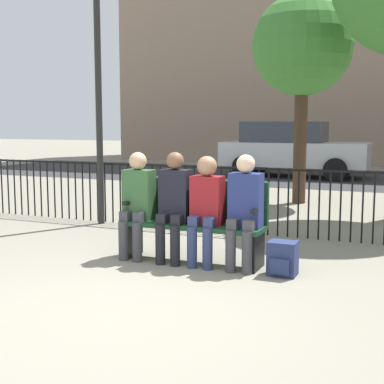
{
  "coord_description": "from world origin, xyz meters",
  "views": [
    {
      "loc": [
        2.31,
        -3.73,
        1.55
      ],
      "look_at": [
        0.0,
        1.68,
        0.8
      ],
      "focal_mm": 50.0,
      "sensor_mm": 36.0,
      "label": 1
    }
  ],
  "objects": [
    {
      "name": "backpack",
      "position": [
        1.06,
        1.56,
        0.17
      ],
      "size": [
        0.29,
        0.27,
        0.36
      ],
      "color": "navy",
      "rests_on": "ground"
    },
    {
      "name": "seated_person_2",
      "position": [
        0.19,
        1.63,
        0.68
      ],
      "size": [
        0.34,
        0.39,
        1.21
      ],
      "color": "navy",
      "rests_on": "ground"
    },
    {
      "name": "lamp_post",
      "position": [
        -2.24,
        3.3,
        2.69
      ],
      "size": [
        0.28,
        0.28,
        4.14
      ],
      "color": "black",
      "rests_on": "ground"
    },
    {
      "name": "street_surface",
      "position": [
        0.0,
        12.0,
        0.0
      ],
      "size": [
        24.0,
        6.0,
        0.01
      ],
      "color": "#2B2B2D",
      "rests_on": "ground"
    },
    {
      "name": "ground_plane",
      "position": [
        0.0,
        0.0,
        0.0
      ],
      "size": [
        80.0,
        80.0,
        0.0
      ],
      "primitive_type": "plane",
      "color": "gray"
    },
    {
      "name": "fence_railing",
      "position": [
        -0.02,
        3.45,
        0.56
      ],
      "size": [
        9.01,
        0.03,
        0.95
      ],
      "color": "black",
      "rests_on": "ground"
    },
    {
      "name": "seated_person_3",
      "position": [
        0.63,
        1.63,
        0.68
      ],
      "size": [
        0.34,
        0.39,
        1.23
      ],
      "color": "#3D3D42",
      "rests_on": "ground"
    },
    {
      "name": "parked_car_0",
      "position": [
        -1.17,
        11.91,
        0.84
      ],
      "size": [
        4.2,
        1.94,
        1.62
      ],
      "color": "#B7B7BC",
      "rests_on": "ground"
    },
    {
      "name": "seated_person_1",
      "position": [
        -0.2,
        1.63,
        0.69
      ],
      "size": [
        0.34,
        0.39,
        1.24
      ],
      "color": "black",
      "rests_on": "ground"
    },
    {
      "name": "tree_0",
      "position": [
        0.15,
        6.72,
        3.01
      ],
      "size": [
        1.93,
        1.93,
        4.01
      ],
      "color": "#422D1E",
      "rests_on": "ground"
    },
    {
      "name": "seated_person_0",
      "position": [
        -0.67,
        1.63,
        0.69
      ],
      "size": [
        0.34,
        0.39,
        1.23
      ],
      "color": "#3D3D42",
      "rests_on": "ground"
    },
    {
      "name": "park_bench",
      "position": [
        0.0,
        1.76,
        0.49
      ],
      "size": [
        1.64,
        0.45,
        0.92
      ],
      "color": "#14381E",
      "rests_on": "ground"
    }
  ]
}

